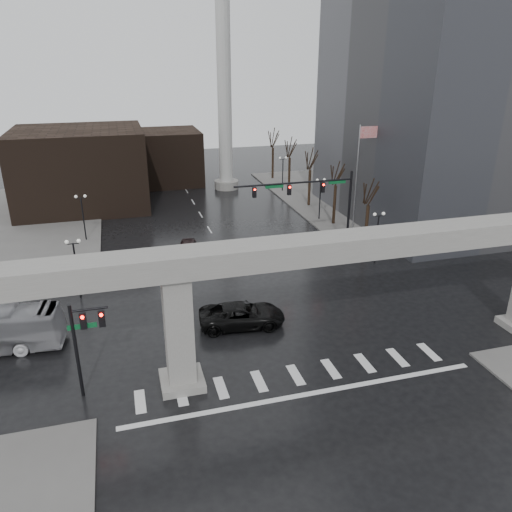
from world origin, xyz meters
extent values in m
plane|color=black|center=(0.00, 0.00, 0.00)|extent=(160.00, 160.00, 0.00)
cube|color=#64625F|center=(26.00, 36.00, 0.07)|extent=(28.00, 36.00, 0.15)
cube|color=#97958F|center=(0.00, 0.00, 8.00)|extent=(48.00, 2.20, 1.40)
cube|color=#97958F|center=(-7.00, 0.00, 3.65)|extent=(1.60, 1.60, 7.30)
cube|color=#97958F|center=(-7.00, 0.00, 0.25)|extent=(2.60, 2.60, 0.50)
cube|color=#5D5D62|center=(28.00, 26.00, 21.00)|extent=(22.00, 26.00, 42.00)
cube|color=black|center=(-14.00, 42.00, 5.00)|extent=(16.00, 14.00, 10.00)
cube|color=black|center=(-2.00, 52.00, 4.00)|extent=(10.00, 10.00, 8.00)
cylinder|color=#B8B7B3|center=(6.00, 46.00, 15.00)|extent=(2.00, 2.00, 30.00)
cylinder|color=#97958F|center=(6.00, 46.00, 0.60)|extent=(3.60, 3.60, 1.20)
cylinder|color=black|center=(12.80, 18.80, 4.00)|extent=(0.24, 0.24, 8.00)
cylinder|color=black|center=(6.80, 18.80, 7.20)|extent=(12.00, 0.18, 0.18)
cube|color=black|center=(9.80, 18.80, 6.55)|extent=(0.35, 0.30, 1.00)
cube|color=black|center=(6.30, 18.80, 6.55)|extent=(0.35, 0.30, 1.00)
cube|color=black|center=(2.80, 18.80, 6.55)|extent=(0.35, 0.30, 1.00)
sphere|color=#FF0C05|center=(9.80, 18.62, 6.85)|extent=(0.20, 0.20, 0.20)
cube|color=#0C5629|center=(11.30, 18.80, 7.00)|extent=(1.80, 0.05, 0.35)
cube|color=#0C5629|center=(4.80, 18.80, 7.00)|extent=(1.80, 0.05, 0.35)
cylinder|color=black|center=(-12.80, 0.50, 3.00)|extent=(0.20, 0.20, 6.00)
cylinder|color=black|center=(-11.80, 0.50, 5.60)|extent=(2.00, 0.14, 0.14)
cube|color=black|center=(-12.20, 0.50, 4.95)|extent=(0.35, 0.30, 1.00)
cube|color=black|center=(-11.20, 0.50, 4.95)|extent=(0.35, 0.30, 1.00)
cube|color=#0C5629|center=(-12.30, 0.50, 4.60)|extent=(1.60, 0.05, 0.30)
cylinder|color=silver|center=(15.00, 22.00, 6.00)|extent=(0.12, 0.12, 12.00)
cube|color=red|center=(16.00, 22.00, 11.20)|extent=(2.00, 0.03, 1.20)
cylinder|color=black|center=(13.50, 14.00, 2.40)|extent=(0.14, 0.14, 4.80)
cube|color=black|center=(13.50, 14.00, 4.75)|extent=(0.90, 0.06, 0.06)
sphere|color=silver|center=(13.05, 14.00, 4.95)|extent=(0.32, 0.32, 0.32)
sphere|color=silver|center=(13.95, 14.00, 4.95)|extent=(0.32, 0.32, 0.32)
cylinder|color=black|center=(13.50, 28.00, 2.40)|extent=(0.14, 0.14, 4.80)
cube|color=black|center=(13.50, 28.00, 4.75)|extent=(0.90, 0.06, 0.06)
sphere|color=silver|center=(13.05, 28.00, 4.95)|extent=(0.32, 0.32, 0.32)
sphere|color=silver|center=(13.95, 28.00, 4.95)|extent=(0.32, 0.32, 0.32)
cylinder|color=black|center=(13.50, 42.00, 2.40)|extent=(0.14, 0.14, 4.80)
cube|color=black|center=(13.50, 42.00, 4.75)|extent=(0.90, 0.06, 0.06)
sphere|color=silver|center=(13.05, 42.00, 4.95)|extent=(0.32, 0.32, 0.32)
sphere|color=silver|center=(13.95, 42.00, 4.95)|extent=(0.32, 0.32, 0.32)
cylinder|color=black|center=(-13.50, 14.00, 2.40)|extent=(0.14, 0.14, 4.80)
cube|color=black|center=(-13.50, 14.00, 4.75)|extent=(0.90, 0.06, 0.06)
sphere|color=silver|center=(-13.95, 14.00, 4.95)|extent=(0.32, 0.32, 0.32)
sphere|color=silver|center=(-13.05, 14.00, 4.95)|extent=(0.32, 0.32, 0.32)
cylinder|color=black|center=(-13.50, 28.00, 2.40)|extent=(0.14, 0.14, 4.80)
cube|color=black|center=(-13.50, 28.00, 4.75)|extent=(0.90, 0.06, 0.06)
sphere|color=silver|center=(-13.95, 28.00, 4.95)|extent=(0.32, 0.32, 0.32)
sphere|color=silver|center=(-13.05, 28.00, 4.95)|extent=(0.32, 0.32, 0.32)
cylinder|color=black|center=(-13.50, 42.00, 2.40)|extent=(0.14, 0.14, 4.80)
cube|color=black|center=(-13.50, 42.00, 4.75)|extent=(0.90, 0.06, 0.06)
sphere|color=silver|center=(-13.95, 42.00, 4.95)|extent=(0.32, 0.32, 0.32)
sphere|color=silver|center=(-13.05, 42.00, 4.95)|extent=(0.32, 0.32, 0.32)
cylinder|color=black|center=(14.50, 18.00, 2.27)|extent=(0.34, 0.34, 4.55)
cylinder|color=black|center=(14.50, 18.00, 6.01)|extent=(0.12, 1.52, 2.98)
cylinder|color=black|center=(15.00, 18.25, 5.78)|extent=(0.83, 1.14, 2.51)
cylinder|color=black|center=(14.50, 26.00, 2.33)|extent=(0.34, 0.34, 4.66)
cylinder|color=black|center=(14.50, 26.00, 6.15)|extent=(0.12, 1.55, 3.05)
cylinder|color=black|center=(15.00, 26.25, 5.91)|extent=(0.85, 1.16, 2.57)
cylinder|color=black|center=(14.50, 34.00, 2.38)|extent=(0.34, 0.34, 4.76)
cylinder|color=black|center=(14.50, 34.00, 6.29)|extent=(0.12, 1.59, 3.11)
cylinder|color=black|center=(15.00, 34.25, 6.05)|extent=(0.86, 1.18, 2.62)
cylinder|color=black|center=(14.50, 42.00, 2.43)|extent=(0.34, 0.34, 4.87)
cylinder|color=black|center=(14.50, 42.00, 6.43)|extent=(0.12, 1.62, 3.18)
cylinder|color=black|center=(15.00, 42.25, 6.18)|extent=(0.88, 1.20, 2.68)
cylinder|color=black|center=(14.50, 50.00, 2.48)|extent=(0.34, 0.34, 4.97)
cylinder|color=black|center=(14.50, 50.00, 6.57)|extent=(0.12, 1.65, 3.25)
cylinder|color=black|center=(15.00, 50.25, 6.31)|extent=(0.89, 1.23, 2.74)
imported|color=black|center=(-1.73, 5.88, 0.88)|extent=(6.59, 3.59, 1.75)
imported|color=black|center=(-3.49, 20.66, 0.76)|extent=(2.45, 4.68, 1.52)
camera|label=1|loc=(-9.50, -25.59, 18.76)|focal=35.00mm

